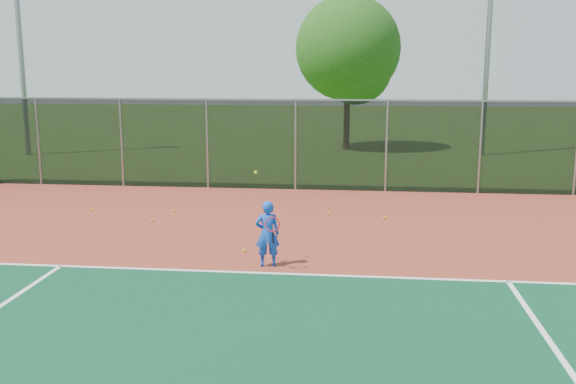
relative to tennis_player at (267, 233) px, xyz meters
The scene contains 13 objects.
ground 4.51m from the tennis_player, 52.00° to the right, with size 120.00×120.00×0.00m, color #325919.
court_apron 3.21m from the tennis_player, 28.82° to the right, with size 30.00×20.00×0.02m, color #973926.
fence_back 8.96m from the tennis_player, 72.11° to the left, with size 30.00×0.06×3.03m.
tennis_player is the anchor object (origin of this frame).
practice_ball_1 7.45m from the tennis_player, 140.99° to the left, with size 0.07×0.07×0.07m, color #CAEA1B.
practice_ball_2 1.33m from the tennis_player, 124.89° to the left, with size 0.07×0.07×0.07m, color #CAEA1B.
practice_ball_3 5.25m from the tennis_player, 60.35° to the left, with size 0.07×0.07×0.07m, color #CAEA1B.
practice_ball_4 5.83m from the tennis_player, 125.57° to the left, with size 0.07×0.07×0.07m, color #CAEA1B.
practice_ball_5 4.98m from the tennis_player, 77.87° to the left, with size 0.07×0.07×0.07m, color #CAEA1B.
practice_ball_6 5.07m from the tennis_player, 135.86° to the left, with size 0.07×0.07×0.07m, color #CAEA1B.
floodlight_nw 21.73m from the tennis_player, 130.66° to the left, with size 0.90×0.40×11.28m.
floodlight_n 20.45m from the tennis_player, 67.20° to the left, with size 0.90×0.40×11.28m.
tree_back_left 19.89m from the tennis_player, 86.10° to the left, with size 5.14×5.14×7.54m.
Camera 1 is at (-0.93, -9.14, 4.08)m, focal length 40.00 mm.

